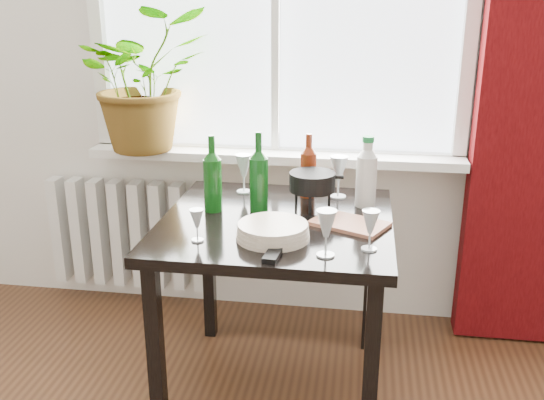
# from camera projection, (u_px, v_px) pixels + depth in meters

# --- Properties ---
(windowsill) EXTENTS (1.72, 0.20, 0.04)m
(windowsill) POSITION_uv_depth(u_px,v_px,m) (274.00, 156.00, 2.79)
(windowsill) COLOR white
(windowsill) RESTS_ON ground
(radiator) EXTENTS (0.80, 0.10, 0.55)m
(radiator) POSITION_uv_depth(u_px,v_px,m) (129.00, 233.00, 3.07)
(radiator) COLOR silver
(radiator) RESTS_ON ground
(table) EXTENTS (0.85, 0.85, 0.74)m
(table) POSITION_uv_depth(u_px,v_px,m) (276.00, 242.00, 2.28)
(table) COLOR black
(table) RESTS_ON ground
(potted_plant) EXTENTS (0.76, 0.74, 0.64)m
(potted_plant) POSITION_uv_depth(u_px,v_px,m) (144.00, 80.00, 2.73)
(potted_plant) COLOR #38681B
(potted_plant) RESTS_ON windowsill
(wine_bottle_left) EXTENTS (0.08, 0.08, 0.30)m
(wine_bottle_left) POSITION_uv_depth(u_px,v_px,m) (212.00, 173.00, 2.29)
(wine_bottle_left) COLOR #0C430F
(wine_bottle_left) RESTS_ON table
(wine_bottle_right) EXTENTS (0.09, 0.09, 0.31)m
(wine_bottle_right) POSITION_uv_depth(u_px,v_px,m) (259.00, 172.00, 2.28)
(wine_bottle_right) COLOR #0C3E10
(wine_bottle_right) RESTS_ON table
(bottle_amber) EXTENTS (0.08, 0.08, 0.27)m
(bottle_amber) POSITION_uv_depth(u_px,v_px,m) (308.00, 165.00, 2.45)
(bottle_amber) COLOR maroon
(bottle_amber) RESTS_ON table
(cleaning_bottle) EXTENTS (0.10, 0.10, 0.28)m
(cleaning_bottle) POSITION_uv_depth(u_px,v_px,m) (367.00, 171.00, 2.34)
(cleaning_bottle) COLOR silver
(cleaning_bottle) RESTS_ON table
(wineglass_front_right) EXTENTS (0.08, 0.08, 0.16)m
(wineglass_front_right) POSITION_uv_depth(u_px,v_px,m) (326.00, 233.00, 1.90)
(wineglass_front_right) COLOR silver
(wineglass_front_right) RESTS_ON table
(wineglass_far_right) EXTENTS (0.07, 0.07, 0.14)m
(wineglass_far_right) POSITION_uv_depth(u_px,v_px,m) (370.00, 230.00, 1.95)
(wineglass_far_right) COLOR silver
(wineglass_far_right) RESTS_ON table
(wineglass_back_center) EXTENTS (0.09, 0.09, 0.18)m
(wineglass_back_center) POSITION_uv_depth(u_px,v_px,m) (338.00, 176.00, 2.46)
(wineglass_back_center) COLOR silver
(wineglass_back_center) RESTS_ON table
(wineglass_back_left) EXTENTS (0.07, 0.07, 0.17)m
(wineglass_back_left) POSITION_uv_depth(u_px,v_px,m) (244.00, 173.00, 2.52)
(wineglass_back_left) COLOR silver
(wineglass_back_left) RESTS_ON table
(wineglass_front_left) EXTENTS (0.06, 0.06, 0.11)m
(wineglass_front_left) POSITION_uv_depth(u_px,v_px,m) (197.00, 225.00, 2.02)
(wineglass_front_left) COLOR silver
(wineglass_front_left) RESTS_ON table
(plate_stack) EXTENTS (0.31, 0.31, 0.05)m
(plate_stack) POSITION_uv_depth(u_px,v_px,m) (273.00, 231.00, 2.05)
(plate_stack) COLOR beige
(plate_stack) RESTS_ON table
(fondue_pot) EXTENTS (0.26, 0.25, 0.14)m
(fondue_pot) POSITION_uv_depth(u_px,v_px,m) (312.00, 190.00, 2.35)
(fondue_pot) COLOR black
(fondue_pot) RESTS_ON table
(tv_remote) EXTENTS (0.06, 0.15, 0.02)m
(tv_remote) POSITION_uv_depth(u_px,v_px,m) (274.00, 252.00, 1.93)
(tv_remote) COLOR black
(tv_remote) RESTS_ON table
(cutting_board) EXTENTS (0.31, 0.26, 0.01)m
(cutting_board) POSITION_uv_depth(u_px,v_px,m) (350.00, 224.00, 2.18)
(cutting_board) COLOR #AF6A4F
(cutting_board) RESTS_ON table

